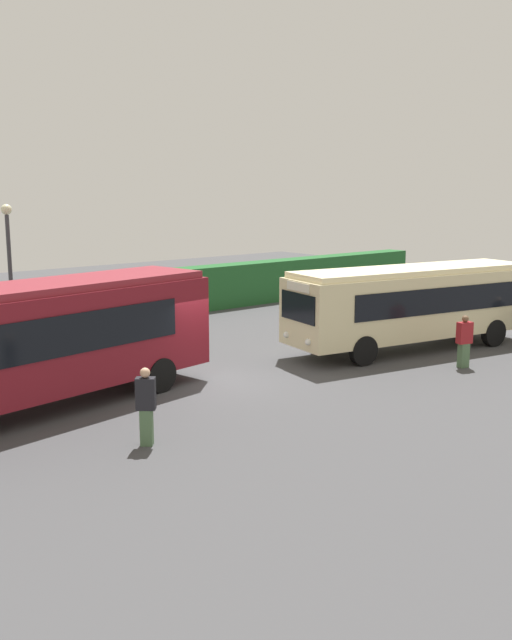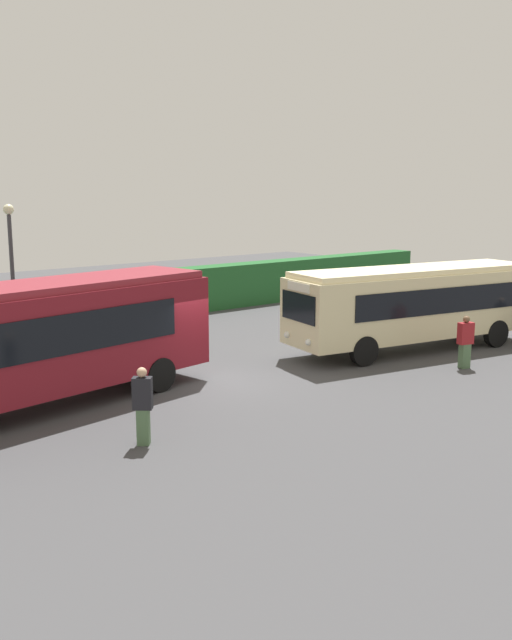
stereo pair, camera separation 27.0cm
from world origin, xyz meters
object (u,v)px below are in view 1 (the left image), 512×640
at_px(person_left, 146,404).
at_px(lamppost, 10,261).
at_px(person_center, 68,341).
at_px(bus_maroon, 40,338).
at_px(bus_cream, 412,302).
at_px(person_right, 464,340).

xyz_separation_m(person_left, lamppost, (1.26, 10.76, 2.33)).
bearing_deg(person_center, bus_maroon, 87.52).
xyz_separation_m(bus_cream, lamppost, (-11.21, 8.51, 1.55)).
bearing_deg(person_center, lamppost, -52.08).
distance_m(bus_maroon, bus_cream, 13.24).
xyz_separation_m(bus_maroon, person_center, (2.19, 3.05, -0.89)).
bearing_deg(bus_maroon, bus_cream, -16.49).
distance_m(bus_maroon, person_right, 13.13).
relative_size(bus_maroon, person_left, 5.68).
bearing_deg(person_left, person_center, 29.55).
distance_m(person_center, lamppost, 4.30).
bearing_deg(bus_maroon, person_center, 45.65).
xyz_separation_m(bus_maroon, person_left, (0.64, -4.07, -0.95)).
xyz_separation_m(person_right, lamppost, (-10.36, 11.28, 2.39)).
distance_m(bus_cream, person_right, 3.02).
bearing_deg(person_center, person_right, 176.06).
bearing_deg(lamppost, person_right, -47.45).
relative_size(person_left, person_right, 1.05).
height_order(bus_cream, person_center, bus_cream).
height_order(person_right, lamppost, lamppost).
distance_m(bus_cream, person_center, 11.98).
xyz_separation_m(bus_cream, person_center, (-10.92, 4.87, -0.71)).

